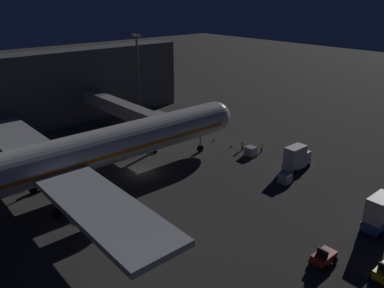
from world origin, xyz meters
name	(u,v)px	position (x,y,z in m)	size (l,w,h in m)	color
ground_plane	(141,172)	(0.00, 0.00, 0.00)	(320.00, 320.00, 0.00)	#383533
airliner_at_gate	(57,161)	(0.00, 12.76, 5.58)	(48.15, 62.76, 19.06)	silver
jet_bridge	(125,110)	(13.59, -5.98, 5.71)	(25.73, 3.40, 7.24)	#9E9E99
apron_floodlight_mast	(138,69)	(25.50, -16.83, 10.35)	(2.90, 0.50, 17.83)	#59595E
catering_truck	(380,212)	(-31.04, -12.45, 2.16)	(2.36, 5.35, 4.40)	#234C9E
baggage_tug_lead	(324,257)	(-30.30, -1.94, 0.78)	(1.86, 2.64, 1.95)	maroon
ops_van	(297,158)	(-15.11, -18.99, 1.95)	(2.36, 5.07, 3.93)	silver
baggage_container_near_belt	(285,178)	(-16.85, -13.81, 0.71)	(1.55, 1.58, 1.43)	#B7BABF
baggage_container_far_row	(251,151)	(-6.81, -17.80, 0.77)	(1.67, 1.57, 1.55)	#B7BABF
ground_crew_near_nose_gear	(262,147)	(-7.13, -20.29, 1.05)	(0.40, 0.40, 1.89)	black
ground_crew_marshaller_fwd	(243,145)	(-4.29, -18.57, 0.99)	(0.40, 0.40, 1.80)	black
traffic_cone_nose_port	(231,146)	(-2.20, -17.87, 0.28)	(0.36, 0.36, 0.55)	orange
traffic_cone_nose_starboard	(214,139)	(2.20, -17.87, 0.28)	(0.36, 0.36, 0.55)	orange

